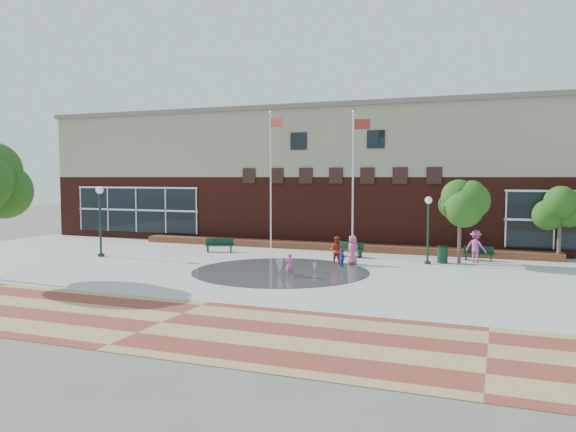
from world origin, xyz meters
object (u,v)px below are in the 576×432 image
(bench_left, at_px, (219,248))
(trash_can, at_px, (442,254))
(flagpole_left, at_px, (271,172))
(flagpole_right, at_px, (354,176))
(child_splash, at_px, (289,265))

(bench_left, height_order, trash_can, trash_can)
(flagpole_left, xyz_separation_m, flagpole_right, (5.81, -2.01, -0.24))
(flagpole_right, bearing_deg, trash_can, -24.75)
(flagpole_left, relative_size, bench_left, 5.02)
(flagpole_left, distance_m, child_splash, 11.10)
(flagpole_right, height_order, trash_can, flagpole_right)
(flagpole_left, relative_size, trash_can, 9.23)
(flagpole_right, distance_m, trash_can, 6.41)
(trash_can, bearing_deg, flagpole_left, 166.67)
(flagpole_left, bearing_deg, bench_left, -107.50)
(flagpole_left, distance_m, bench_left, 5.78)
(trash_can, xyz_separation_m, child_splash, (-6.04, -6.59, 0.07))
(bench_left, relative_size, child_splash, 1.59)
(child_splash, bearing_deg, bench_left, -73.17)
(flagpole_left, bearing_deg, flagpole_right, 1.19)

